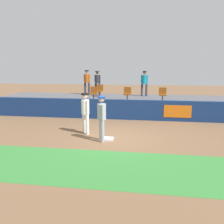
{
  "coord_description": "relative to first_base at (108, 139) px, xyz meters",
  "views": [
    {
      "loc": [
        1.37,
        -9.71,
        3.05
      ],
      "look_at": [
        -0.23,
        0.83,
        1.0
      ],
      "focal_mm": 38.39,
      "sensor_mm": 36.0,
      "label": 1
    }
  ],
  "objects": [
    {
      "name": "player_runner_visitor",
      "position": [
        -0.24,
        -0.21,
        1.04
      ],
      "size": [
        0.46,
        0.49,
        1.86
      ],
      "rotation": [
        0.0,
        0.0,
        -1.21
      ],
      "color": "#9EA3AD",
      "rests_on": "ground_plane"
    },
    {
      "name": "first_base",
      "position": [
        0.0,
        0.0,
        0.0
      ],
      "size": [
        0.4,
        0.4,
        0.08
      ],
      "primitive_type": "cube",
      "color": "white",
      "rests_on": "ground_plane"
    },
    {
      "name": "seat_front_left",
      "position": [
        -1.86,
        5.45,
        1.34
      ],
      "size": [
        0.46,
        0.44,
        0.84
      ],
      "color": "#4C4C51",
      "rests_on": "bleacher_platform"
    },
    {
      "name": "field_wall",
      "position": [
        0.24,
        4.01,
        0.54
      ],
      "size": [
        18.0,
        0.26,
        1.15
      ],
      "color": "navy",
      "rests_on": "ground_plane"
    },
    {
      "name": "seat_front_right",
      "position": [
        2.48,
        5.45,
        1.34
      ],
      "size": [
        0.46,
        0.44,
        0.84
      ],
      "color": "#4C4C51",
      "rests_on": "bleacher_platform"
    },
    {
      "name": "spectator_hooded",
      "position": [
        -3.01,
        8.21,
        1.93
      ],
      "size": [
        0.51,
        0.41,
        1.83
      ],
      "rotation": [
        0.0,
        0.0,
        2.93
      ],
      "color": "#33384C",
      "rests_on": "bleacher_platform"
    },
    {
      "name": "seat_front_center",
      "position": [
        0.3,
        5.45,
        1.34
      ],
      "size": [
        0.45,
        0.44,
        0.84
      ],
      "color": "#4C4C51",
      "rests_on": "bleacher_platform"
    },
    {
      "name": "player_fielder_home",
      "position": [
        -1.19,
        0.79,
        1.04
      ],
      "size": [
        0.5,
        0.6,
        1.87
      ],
      "rotation": [
        0.0,
        0.0,
        -0.86
      ],
      "color": "white",
      "rests_on": "ground_plane"
    },
    {
      "name": "bleacher_platform",
      "position": [
        0.23,
        6.58,
        0.42
      ],
      "size": [
        18.0,
        4.8,
        0.91
      ],
      "primitive_type": "cube",
      "color": "#59595E",
      "rests_on": "ground_plane"
    },
    {
      "name": "ground_plane",
      "position": [
        0.23,
        0.17,
        -0.04
      ],
      "size": [
        60.0,
        60.0,
        0.0
      ],
      "primitive_type": "plane",
      "color": "brown"
    },
    {
      "name": "spectator_casual",
      "position": [
        -2.17,
        8.07,
        1.9
      ],
      "size": [
        0.48,
        0.43,
        1.78
      ],
      "rotation": [
        0.0,
        0.0,
        2.82
      ],
      "color": "#33384C",
      "rests_on": "bleacher_platform"
    },
    {
      "name": "spectator_capped",
      "position": [
        1.31,
        7.88,
        1.91
      ],
      "size": [
        0.5,
        0.38,
        1.79
      ],
      "rotation": [
        0.0,
        0.0,
        3.01
      ],
      "color": "#33384C",
      "rests_on": "bleacher_platform"
    },
    {
      "name": "grass_foreground_strip",
      "position": [
        0.23,
        -2.74,
        -0.04
      ],
      "size": [
        18.0,
        2.8,
        0.01
      ],
      "primitive_type": "cube",
      "color": "#388438",
      "rests_on": "ground_plane"
    },
    {
      "name": "seat_back_left",
      "position": [
        -1.84,
        7.25,
        1.34
      ],
      "size": [
        0.45,
        0.44,
        0.84
      ],
      "color": "#4C4C51",
      "rests_on": "bleacher_platform"
    }
  ]
}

